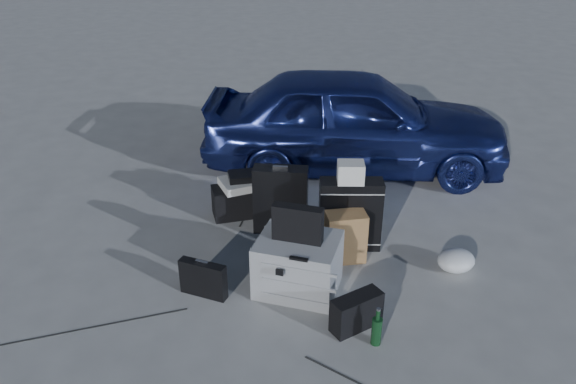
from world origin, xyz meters
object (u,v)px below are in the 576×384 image
object	(u,v)px
car	(355,120)
briefcase	(203,279)
pelican_case	(298,265)
suitcase_right	(350,214)
suitcase_left	(281,200)
cardboard_box	(344,220)
duffel_bag	(244,200)
green_bottle	(377,327)

from	to	relation	value
car	briefcase	size ratio (longest dim) A/B	8.88
pelican_case	suitcase_right	world-z (taller)	suitcase_right
suitcase_left	cardboard_box	size ratio (longest dim) A/B	1.93
car	cardboard_box	distance (m)	1.59
briefcase	duffel_bag	distance (m)	1.34
suitcase_left	duffel_bag	size ratio (longest dim) A/B	1.06
briefcase	green_bottle	distance (m)	1.41
duffel_bag	briefcase	bearing A→B (deg)	-115.15
cardboard_box	green_bottle	world-z (taller)	green_bottle
pelican_case	briefcase	bearing A→B (deg)	-157.02
car	briefcase	xyz separation A→B (m)	(-1.42, -2.48, -0.44)
pelican_case	suitcase_left	world-z (taller)	suitcase_left
briefcase	suitcase_left	size ratio (longest dim) A/B	0.59
pelican_case	briefcase	distance (m)	0.76
cardboard_box	pelican_case	bearing A→B (deg)	-116.82
suitcase_right	pelican_case	bearing A→B (deg)	-126.29
cardboard_box	suitcase_right	bearing A→B (deg)	-84.80
cardboard_box	car	bearing A→B (deg)	81.46
cardboard_box	suitcase_left	bearing A→B (deg)	176.91
car	duffel_bag	world-z (taller)	car
green_bottle	pelican_case	bearing A→B (deg)	130.34
car	suitcase_left	xyz separation A→B (m)	(-0.83, -1.47, -0.26)
car	suitcase_left	size ratio (longest dim) A/B	5.26
briefcase	green_bottle	size ratio (longest dim) A/B	1.31
pelican_case	green_bottle	bearing A→B (deg)	-33.53
pelican_case	green_bottle	xyz separation A→B (m)	(0.55, -0.64, -0.08)
car	cardboard_box	size ratio (longest dim) A/B	10.13
pelican_case	cardboard_box	size ratio (longest dim) A/B	1.85
briefcase	suitcase_left	distance (m)	1.18
pelican_case	duffel_bag	distance (m)	1.34
suitcase_right	car	bearing A→B (deg)	83.51
suitcase_right	green_bottle	size ratio (longest dim) A/B	2.24
car	suitcase_left	world-z (taller)	car
briefcase	pelican_case	bearing A→B (deg)	28.30
suitcase_right	duffel_bag	size ratio (longest dim) A/B	1.07
car	duffel_bag	xyz separation A→B (m)	(-1.20, -1.16, -0.43)
suitcase_right	duffel_bag	distance (m)	1.17
suitcase_right	cardboard_box	bearing A→B (deg)	95.33
car	pelican_case	world-z (taller)	car
pelican_case	cardboard_box	world-z (taller)	pelican_case
car	suitcase_left	distance (m)	1.71
pelican_case	suitcase_right	distance (m)	0.80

